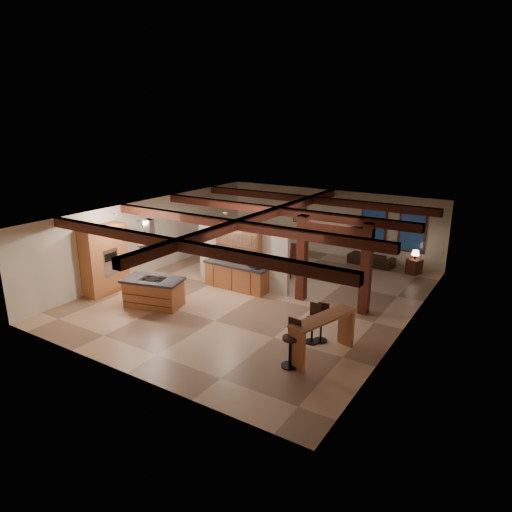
{
  "coord_description": "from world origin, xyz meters",
  "views": [
    {
      "loc": [
        7.86,
        -12.51,
        5.92
      ],
      "look_at": [
        -0.41,
        0.5,
        1.23
      ],
      "focal_mm": 32.0,
      "sensor_mm": 36.0,
      "label": 1
    }
  ],
  "objects_px": {
    "sofa": "(371,259)",
    "kitchen_island": "(154,292)",
    "bar_counter": "(323,330)",
    "dining_table": "(276,265)"
  },
  "relations": [
    {
      "from": "kitchen_island",
      "to": "dining_table",
      "type": "distance_m",
      "value": 5.36
    },
    {
      "from": "kitchen_island",
      "to": "sofa",
      "type": "relative_size",
      "value": 1.12
    },
    {
      "from": "sofa",
      "to": "bar_counter",
      "type": "height_order",
      "value": "bar_counter"
    },
    {
      "from": "sofa",
      "to": "kitchen_island",
      "type": "bearing_deg",
      "value": 64.56
    },
    {
      "from": "sofa",
      "to": "bar_counter",
      "type": "distance_m",
      "value": 8.25
    },
    {
      "from": "kitchen_island",
      "to": "bar_counter",
      "type": "distance_m",
      "value": 6.02
    },
    {
      "from": "dining_table",
      "to": "bar_counter",
      "type": "distance_m",
      "value": 6.78
    },
    {
      "from": "bar_counter",
      "to": "sofa",
      "type": "bearing_deg",
      "value": 100.29
    },
    {
      "from": "kitchen_island",
      "to": "dining_table",
      "type": "bearing_deg",
      "value": 72.23
    },
    {
      "from": "kitchen_island",
      "to": "dining_table",
      "type": "relative_size",
      "value": 1.24
    }
  ]
}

